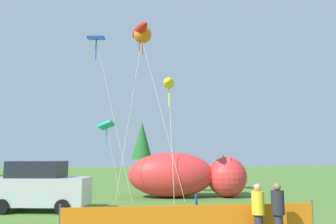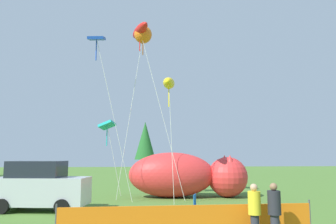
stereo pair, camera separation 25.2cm
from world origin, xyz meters
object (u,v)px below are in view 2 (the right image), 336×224
Objects in this scene: spectator_in_black_shirt at (274,210)px; kite_orange_flower at (143,35)px; kite_blue_box at (97,42)px; parked_car at (40,186)px; inflatable_cat at (185,177)px; kite_red_lizard at (140,31)px; spectator_in_white_shirt at (255,210)px; kite_teal_diamond at (107,126)px; folding_chair at (198,204)px; kite_yellow_hero at (169,84)px.

spectator_in_black_shirt is 14.04m from kite_orange_flower.
spectator_in_black_shirt is 0.18× the size of kite_blue_box.
parked_car is 0.61× the size of inflatable_cat.
kite_orange_flower is 0.31m from kite_red_lizard.
inflatable_cat is at bearing 92.18° from spectator_in_white_shirt.
parked_car is at bearing -146.88° from inflatable_cat.
kite_teal_diamond is 0.45× the size of kite_orange_flower.
kite_blue_box is at bearing -161.45° from inflatable_cat.
inflatable_cat is at bearing 14.67° from kite_blue_box.
spectator_in_black_shirt is 0.16× the size of kite_red_lizard.
kite_teal_diamond reaches higher than parked_car.
kite_teal_diamond is at bearing 116.02° from spectator_in_black_shirt.
kite_yellow_hero is (-0.71, 4.29, 5.78)m from folding_chair.
inflatable_cat reaches higher than spectator_in_black_shirt.
kite_orange_flower reaches higher than kite_yellow_hero.
kite_teal_diamond is 0.69× the size of kite_yellow_hero.
kite_teal_diamond reaches higher than spectator_in_white_shirt.
inflatable_cat is 0.77× the size of kite_blue_box.
spectator_in_black_shirt is at bearing -29.45° from parked_car.
kite_blue_box reaches higher than kite_yellow_hero.
kite_blue_box is (-5.25, -1.37, 7.68)m from inflatable_cat.
spectator_in_black_shirt is 0.16× the size of kite_orange_flower.
folding_chair is 11.49m from kite_orange_flower.
spectator_in_black_shirt reaches higher than spectator_in_white_shirt.
kite_orange_flower is (-2.62, -0.20, 8.62)m from inflatable_cat.
kite_red_lizard is at bearing 48.06° from parked_car.
kite_yellow_hero is (4.01, -0.98, -2.57)m from kite_blue_box.
kite_red_lizard reaches higher than folding_chair.
kite_yellow_hero reaches higher than parked_car.
spectator_in_black_shirt is 0.25× the size of kite_yellow_hero.
spectator_in_black_shirt is at bearing -15.67° from spectator_in_white_shirt.
inflatable_cat is (7.27, 4.07, 0.14)m from parked_car.
kite_teal_diamond is at bearing 79.74° from kite_blue_box.
kite_orange_flower is at bearing -171.66° from inflatable_cat.
spectator_in_black_shirt is at bearing -49.44° from folding_chair.
inflatable_cat is 9.24m from kite_red_lizard.
inflatable_cat is 9.01m from kite_orange_flower.
kite_yellow_hero is (1.38, -2.15, -3.51)m from kite_orange_flower.
kite_teal_diamond is at bearing 134.73° from kite_yellow_hero.
spectator_in_black_shirt is at bearing -81.08° from inflatable_cat.
folding_chair is 0.13× the size of inflatable_cat.
kite_red_lizard is at bearing -38.99° from kite_teal_diamond.
kite_red_lizard is 4.47m from kite_yellow_hero.
kite_orange_flower is (-2.09, 6.44, 9.28)m from folding_chair.
spectator_in_black_shirt is 13.57m from kite_blue_box.
spectator_in_white_shirt is at bearing -57.71° from kite_blue_box.
inflatable_cat is 4.28× the size of spectator_in_black_shirt.
kite_blue_box is at bearing -157.77° from kite_red_lizard.
kite_red_lizard reaches higher than kite_blue_box.
parked_car is 0.94× the size of kite_teal_diamond.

